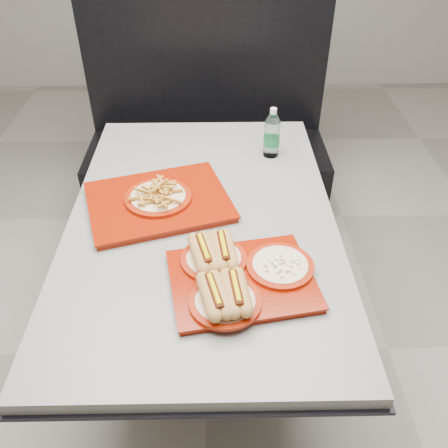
{
  "coord_description": "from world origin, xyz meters",
  "views": [
    {
      "loc": [
        0.05,
        -1.29,
        1.73
      ],
      "look_at": [
        0.07,
        -0.15,
        0.83
      ],
      "focal_mm": 38.0,
      "sensor_mm": 36.0,
      "label": 1
    }
  ],
  "objects_px": {
    "diner_table": "(203,251)",
    "booth_bench": "(207,147)",
    "tray_near": "(236,275)",
    "tray_far": "(158,199)",
    "water_bottle": "(272,136)"
  },
  "relations": [
    {
      "from": "diner_table",
      "to": "water_bottle",
      "type": "xyz_separation_m",
      "value": [
        0.27,
        0.4,
        0.25
      ]
    },
    {
      "from": "diner_table",
      "to": "tray_far",
      "type": "xyz_separation_m",
      "value": [
        -0.15,
        0.06,
        0.19
      ]
    },
    {
      "from": "tray_near",
      "to": "diner_table",
      "type": "bearing_deg",
      "value": 107.57
    },
    {
      "from": "diner_table",
      "to": "tray_near",
      "type": "distance_m",
      "value": 0.4
    },
    {
      "from": "diner_table",
      "to": "booth_bench",
      "type": "distance_m",
      "value": 1.11
    },
    {
      "from": "tray_near",
      "to": "booth_bench",
      "type": "bearing_deg",
      "value": 94.16
    },
    {
      "from": "tray_far",
      "to": "tray_near",
      "type": "bearing_deg",
      "value": -56.56
    },
    {
      "from": "tray_near",
      "to": "tray_far",
      "type": "xyz_separation_m",
      "value": [
        -0.26,
        0.39,
        -0.0
      ]
    },
    {
      "from": "water_bottle",
      "to": "tray_far",
      "type": "bearing_deg",
      "value": -141.24
    },
    {
      "from": "booth_bench",
      "to": "tray_far",
      "type": "height_order",
      "value": "booth_bench"
    },
    {
      "from": "tray_far",
      "to": "water_bottle",
      "type": "distance_m",
      "value": 0.55
    },
    {
      "from": "tray_near",
      "to": "tray_far",
      "type": "bearing_deg",
      "value": 123.44
    },
    {
      "from": "booth_bench",
      "to": "tray_far",
      "type": "relative_size",
      "value": 2.39
    },
    {
      "from": "tray_far",
      "to": "water_bottle",
      "type": "relative_size",
      "value": 2.78
    },
    {
      "from": "booth_bench",
      "to": "tray_near",
      "type": "height_order",
      "value": "booth_bench"
    }
  ]
}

